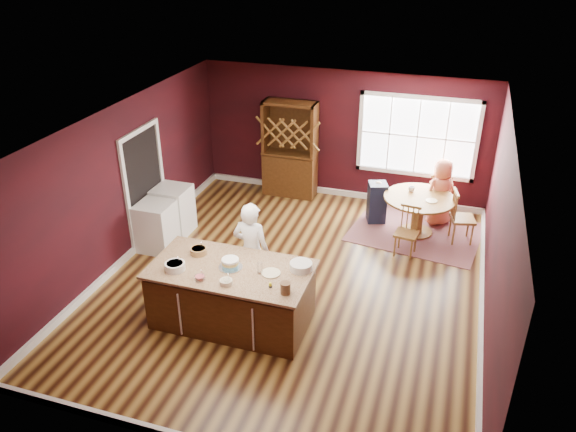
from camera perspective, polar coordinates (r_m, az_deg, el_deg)
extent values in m
plane|color=olive|center=(9.32, 0.48, -6.63)|extent=(7.00, 7.00, 0.00)
plane|color=white|center=(8.11, 0.56, 9.34)|extent=(7.00, 7.00, 0.00)
plane|color=#3A0A10|center=(11.76, 5.62, 8.14)|extent=(6.00, 0.00, 6.00)
plane|color=#3A0A10|center=(5.94, -9.85, -13.89)|extent=(6.00, 0.00, 6.00)
plane|color=#3A0A10|center=(9.86, -16.41, 3.16)|extent=(0.00, 7.00, 7.00)
plane|color=#3A0A10|center=(8.36, 20.56, -2.07)|extent=(0.00, 7.00, 7.00)
cube|color=#361E0B|center=(8.28, -5.71, -8.22)|extent=(2.22, 1.12, 0.83)
cube|color=tan|center=(8.01, -5.87, -5.40)|extent=(2.30, 1.20, 0.04)
cylinder|color=brown|center=(10.98, 12.84, -1.55)|extent=(0.61, 0.61, 0.04)
cylinder|color=brown|center=(10.83, 13.02, 0.00)|extent=(0.22, 0.22, 0.67)
cylinder|color=brown|center=(10.66, 13.23, 1.78)|extent=(1.32, 1.32, 0.04)
imported|color=white|center=(8.58, -3.74, -3.57)|extent=(0.61, 0.42, 1.62)
cylinder|color=white|center=(8.05, -11.40, -5.03)|extent=(0.28, 0.28, 0.11)
cylinder|color=#AA864B|center=(8.37, -9.07, -3.52)|extent=(0.25, 0.25, 0.09)
cylinder|color=silver|center=(7.79, -8.94, -6.22)|extent=(0.16, 0.16, 0.06)
cylinder|color=#ECE8C8|center=(7.66, -6.32, -6.68)|extent=(0.17, 0.17, 0.07)
cylinder|color=white|center=(7.81, -2.87, -5.31)|extent=(0.08, 0.08, 0.16)
cylinder|color=#FFEDCA|center=(7.84, -1.74, -5.82)|extent=(0.27, 0.27, 0.02)
cylinder|color=silver|center=(7.90, 1.33, -5.11)|extent=(0.32, 0.32, 0.11)
cylinder|color=#432C1D|center=(7.41, -0.27, -7.34)|extent=(0.14, 0.14, 0.16)
cube|color=brown|center=(10.99, 12.83, -1.61)|extent=(2.58, 2.12, 0.01)
imported|color=#CE684B|center=(11.15, 15.24, 2.34)|extent=(0.77, 0.74, 1.33)
cylinder|color=beige|center=(10.54, 14.36, 1.51)|extent=(0.21, 0.21, 0.02)
imported|color=white|center=(10.83, 12.44, 2.69)|extent=(0.15, 0.15, 0.10)
cube|color=black|center=(11.87, 0.20, 6.79)|extent=(1.12, 0.47, 2.05)
cube|color=silver|center=(10.27, -13.24, -1.05)|extent=(0.61, 0.59, 0.89)
cube|color=white|center=(10.75, -11.58, 0.59)|extent=(0.63, 0.61, 0.92)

